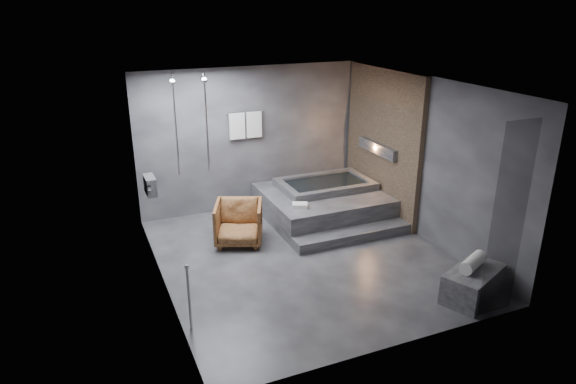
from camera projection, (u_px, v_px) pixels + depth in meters
name	position (u px, v px, depth m)	size (l,w,h in m)	color
room	(322.00, 149.00, 8.13)	(5.00, 5.04, 2.82)	#28282A
tub_deck	(323.00, 204.00, 9.93)	(2.20, 2.00, 0.50)	#2D2C2F
tub_step	(353.00, 235.00, 8.96)	(2.20, 0.36, 0.18)	#2D2C2F
concrete_bench	(473.00, 284.00, 7.19)	(0.96, 0.53, 0.43)	#37373A
driftwood_chair	(239.00, 223.00, 8.79)	(0.78, 0.81, 0.73)	#452611
rolled_towel	(473.00, 262.00, 7.12)	(0.19, 0.19, 0.53)	white
deck_towel	(300.00, 205.00, 9.09)	(0.27, 0.20, 0.07)	silver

